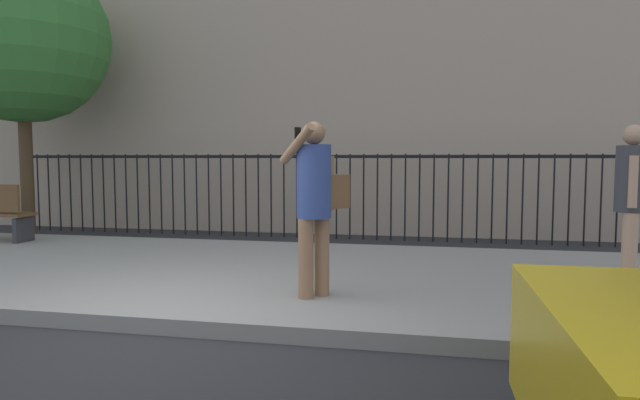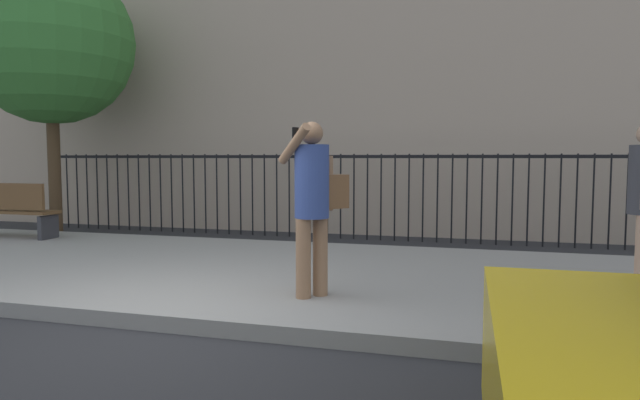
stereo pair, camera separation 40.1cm
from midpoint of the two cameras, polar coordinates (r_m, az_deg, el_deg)
name	(u,v)px [view 2 (the right image)]	position (r m, az deg, el deg)	size (l,w,h in m)	color
ground_plane	(143,331)	(5.18, -15.67, -12.94)	(60.00, 60.00, 0.00)	#28282B
sidewalk	(243,273)	(7.07, -6.33, -7.50)	(28.00, 4.40, 0.15)	gray
iron_fence	(321,184)	(10.46, 1.21, 1.61)	(12.03, 0.04, 1.60)	black
pedestrian_on_phone	(314,196)	(5.42, 1.49, 0.46)	(0.67, 0.70, 1.73)	#936B4C
street_bench	(10,209)	(10.74, -28.46, -0.83)	(1.60, 0.45, 0.95)	brown
street_tree_near	(50,42)	(11.94, -25.28, 14.56)	(3.13, 3.13, 5.30)	#4C3823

